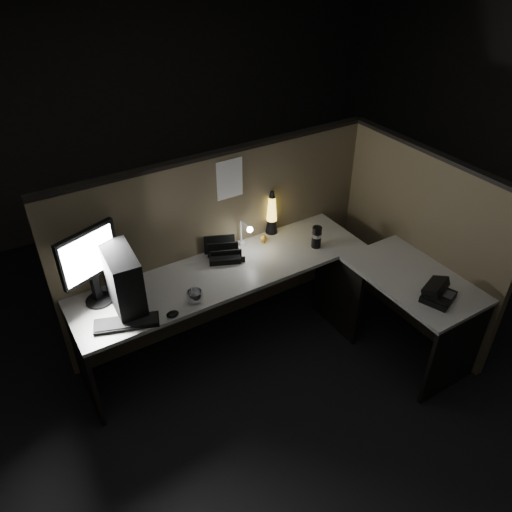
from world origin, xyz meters
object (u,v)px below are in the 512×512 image
pc_tower (123,280)px  monitor (90,260)px  lava_lamp (272,216)px  desk_phone (437,293)px  keyboard (127,323)px

pc_tower → monitor: bearing=138.6°
monitor → lava_lamp: monitor is taller
monitor → desk_phone: 2.36m
pc_tower → monitor: size_ratio=0.76×
desk_phone → pc_tower: bearing=129.8°
keyboard → pc_tower: bearing=87.9°
monitor → lava_lamp: size_ratio=1.47×
pc_tower → keyboard: pc_tower is taller
monitor → lava_lamp: (1.50, 0.12, -0.18)m
pc_tower → lava_lamp: 1.37m
pc_tower → keyboard: (-0.07, -0.18, -0.20)m
monitor → desk_phone: monitor is taller
monitor → keyboard: size_ratio=1.34×
monitor → keyboard: monitor is taller
lava_lamp → desk_phone: size_ratio=1.41×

